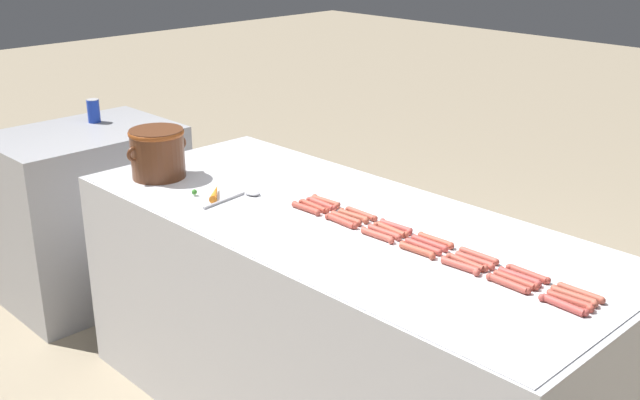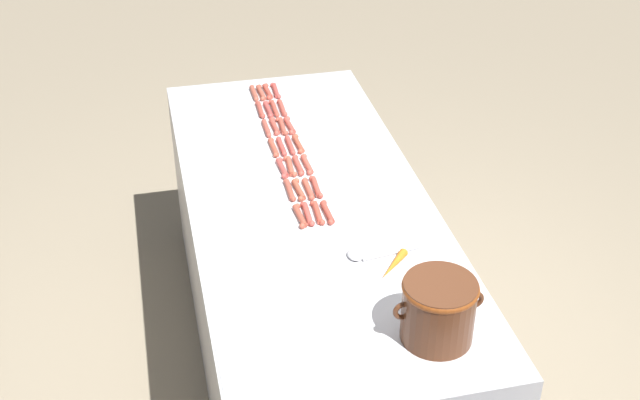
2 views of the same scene
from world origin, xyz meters
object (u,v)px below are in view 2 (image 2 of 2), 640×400
hot_dog_4 (307,164)px  carrot (395,265)px  hot_dog_27 (300,216)px  hot_dog_20 (307,214)px  hot_dog_23 (266,128)px  hot_dog_3 (298,144)px  hot_dog_10 (290,145)px  hot_dog_21 (254,93)px  hot_dog_7 (268,91)px  hot_dog_15 (268,109)px  bean_pot (439,308)px  hot_dog_13 (317,213)px  hot_dog_6 (327,212)px  hot_dog_2 (290,125)px  serving_spoon (367,255)px  hot_dog_11 (298,165)px  hot_dog_19 (299,190)px  hot_dog_8 (274,108)px  hot_dog_25 (282,168)px  hot_dog_18 (290,166)px  hot_dog_26 (289,190)px  hot_dog_16 (274,126)px  hot_dog_22 (260,110)px  hot_dog_14 (261,93)px  hot_dog_12 (308,189)px  hot_dog_1 (282,108)px  hot_dog_0 (276,91)px  hot_dog_9 (282,126)px  hot_dog_24 (274,147)px  hot_dog_5 (316,187)px

hot_dog_4 → carrot: (-0.15, 0.75, 0.00)m
hot_dog_27 → hot_dog_20: bearing=-167.3°
hot_dog_23 → hot_dog_3: bearing=122.7°
hot_dog_10 → hot_dog_21: 0.55m
hot_dog_7 → hot_dog_15: size_ratio=1.00×
hot_dog_23 → carrot: size_ratio=1.08×
hot_dog_23 → bean_pot: 1.49m
hot_dog_13 → hot_dog_6: bearing=171.3°
hot_dog_13 → hot_dog_20: 0.04m
hot_dog_2 → serving_spoon: (-0.08, 1.01, -0.00)m
hot_dog_11 → hot_dog_19: same height
hot_dog_8 → hot_dog_25: same height
hot_dog_7 → hot_dog_18: same height
hot_dog_26 → hot_dog_21: bearing=-90.1°
hot_dog_16 → hot_dog_20: size_ratio=1.00×
hot_dog_10 → hot_dog_16: 0.19m
carrot → hot_dog_4: bearing=-78.5°
hot_dog_11 → hot_dog_15: 0.53m
hot_dog_19 → carrot: 0.61m
hot_dog_22 → hot_dog_25: (-0.00, 0.54, 0.00)m
hot_dog_3 → hot_dog_11: 0.18m
hot_dog_2 → hot_dog_22: same height
carrot → serving_spoon: bearing=-50.6°
hot_dog_14 → hot_dog_18: (-0.00, 0.71, 0.00)m
hot_dog_3 → hot_dog_18: (0.07, 0.18, 0.00)m
hot_dog_4 → hot_dog_12: size_ratio=1.00×
hot_dog_16 → hot_dog_27: (0.04, 0.73, 0.00)m
carrot → hot_dog_7: bearing=-82.5°
hot_dog_22 → hot_dog_6: bearing=96.8°
hot_dog_11 → hot_dog_23: same height
hot_dog_15 → bean_pot: 1.66m
bean_pot → serving_spoon: 0.48m
hot_dog_1 → hot_dog_18: (0.07, 0.53, 0.00)m
hot_dog_4 → serving_spoon: size_ratio=0.58×
hot_dog_23 → hot_dog_2: bearing=-178.7°
hot_dog_0 → serving_spoon: (-0.08, 1.38, -0.00)m
hot_dog_6 → hot_dog_9: bearing=-87.0°
hot_dog_11 → hot_dog_4: bearing=-179.5°
hot_dog_13 → hot_dog_20: same height
hot_dog_1 → hot_dog_26: same height
hot_dog_4 → hot_dog_21: same height
hot_dog_20 → hot_dog_24: same height
hot_dog_12 → hot_dog_18: bearing=-79.1°
hot_dog_12 → hot_dog_16: bearing=-86.2°
hot_dog_25 → hot_dog_27: size_ratio=1.00×
hot_dog_7 → hot_dog_21: (0.07, 0.00, 0.00)m
hot_dog_5 → hot_dog_24: size_ratio=1.00×
hot_dog_10 → hot_dog_1: bearing=-95.2°
hot_dog_23 → bean_pot: (-0.29, 1.46, 0.11)m
hot_dog_3 → hot_dog_20: (0.08, 0.54, 0.00)m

